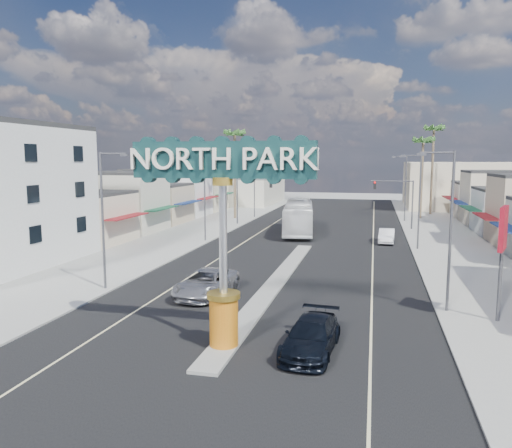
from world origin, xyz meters
The scene contains 25 objects.
ground centered at (0.00, 30.00, 0.00)m, with size 160.00×160.00×0.00m, color gray.
road centered at (0.00, 30.00, 0.01)m, with size 20.00×120.00×0.01m, color black.
median_island centered at (0.00, 14.00, 0.08)m, with size 1.30×30.00×0.16m, color gray.
sidewalk_left centered at (-14.00, 30.00, 0.06)m, with size 8.00×120.00×0.12m, color gray.
sidewalk_right centered at (14.00, 30.00, 0.06)m, with size 8.00×120.00×0.12m, color gray.
storefront_row_left centered at (-24.00, 43.00, 3.00)m, with size 12.00×42.00×6.00m, color beige.
backdrop_far_left centered at (-22.00, 75.00, 4.00)m, with size 20.00×20.00×8.00m, color #B7B29E.
backdrop_far_right centered at (22.00, 75.00, 4.00)m, with size 20.00×20.00×8.00m, color beige.
gateway_sign centered at (0.00, 1.98, 5.93)m, with size 8.20×1.50×9.15m.
traffic_signal_left centered at (-9.18, 43.99, 4.27)m, with size 5.09×0.45×6.00m.
traffic_signal_right centered at (9.18, 43.99, 4.27)m, with size 5.09×0.45×6.00m.
streetlight_l_near centered at (-10.43, 10.00, 5.07)m, with size 2.03×0.22×9.00m.
streetlight_l_mid centered at (-10.43, 30.00, 5.07)m, with size 2.03×0.22×9.00m.
streetlight_l_far centered at (-10.43, 52.00, 5.07)m, with size 2.03×0.22×9.00m.
streetlight_r_near centered at (10.43, 10.00, 5.07)m, with size 2.03×0.22×9.00m.
streetlight_r_mid centered at (10.43, 30.00, 5.07)m, with size 2.03×0.22×9.00m.
streetlight_r_far centered at (10.43, 52.00, 5.07)m, with size 2.03×0.22×9.00m.
palm_left_far centered at (-13.00, 50.00, 11.50)m, with size 2.60×2.60×13.10m.
palm_right_mid centered at (13.00, 56.00, 10.60)m, with size 2.60×2.60×12.10m.
palm_right_far centered at (15.00, 62.00, 12.39)m, with size 2.60×2.60×14.10m.
suv_left centered at (-3.66, 10.20, 0.82)m, with size 2.72×5.89×1.64m, color #A4A3A8.
suv_right centered at (3.91, 2.42, 0.75)m, with size 2.11×5.19×1.51m, color black.
car_parked_right centered at (7.82, 33.49, 0.72)m, with size 1.52×4.37×1.44m, color white.
city_bus centered at (-2.00, 38.05, 1.86)m, with size 3.13×13.38×3.73m, color white.
bank_pylon_sign centered at (12.93, 8.70, 4.69)m, with size 0.83×1.86×6.04m.
Camera 1 is at (6.44, -18.83, 8.54)m, focal length 35.00 mm.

